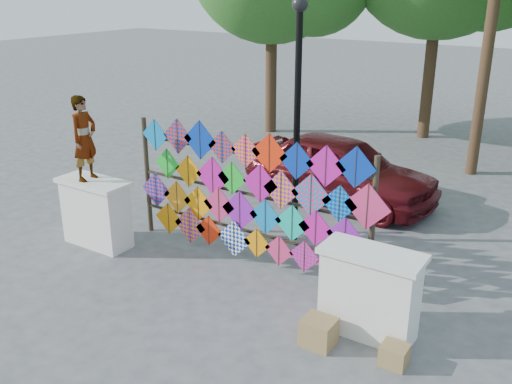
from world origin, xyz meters
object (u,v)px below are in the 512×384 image
at_px(vendor_woman, 84,138).
at_px(sedan, 340,169).
at_px(lamppost, 298,101).
at_px(kite_rack, 249,197).

distance_m(vendor_woman, sedan, 5.59).
distance_m(vendor_woman, lamppost, 3.86).
bearing_deg(sedan, kite_rack, -174.42).
height_order(kite_rack, lamppost, lamppost).
bearing_deg(vendor_woman, kite_rack, -78.89).
xyz_separation_m(kite_rack, lamppost, (0.19, 1.28, 1.46)).
distance_m(sedan, lamppost, 3.07).
height_order(kite_rack, vendor_woman, vendor_woman).
bearing_deg(vendor_woman, sedan, -39.25).
bearing_deg(sedan, vendor_woman, 153.27).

